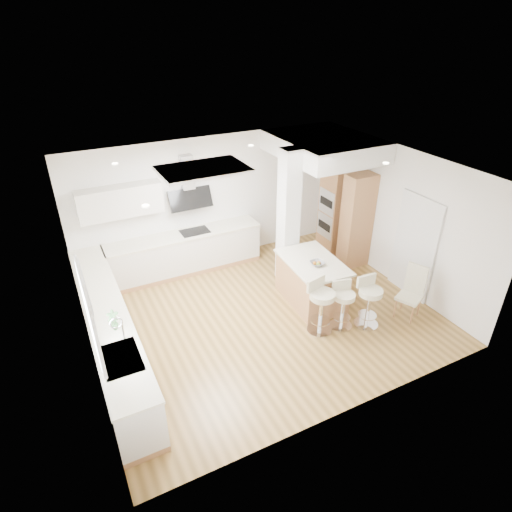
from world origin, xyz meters
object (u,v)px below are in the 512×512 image
bar_stool_a (321,303)px  dining_chair (412,289)px  bar_stool_c (369,299)px  bar_stool_b (343,303)px  peninsula (311,281)px

bar_stool_a → dining_chair: 1.80m
bar_stool_a → dining_chair: dining_chair is taller
bar_stool_c → bar_stool_b: bearing=160.9°
peninsula → bar_stool_b: bearing=-83.7°
bar_stool_c → dining_chair: size_ratio=0.94×
bar_stool_b → bar_stool_c: 0.47m
peninsula → dining_chair: dining_chair is taller
bar_stool_c → dining_chair: dining_chair is taller
bar_stool_c → dining_chair: 0.91m
bar_stool_c → dining_chair: bearing=-5.0°
peninsula → dining_chair: (1.38, -1.22, 0.11)m
dining_chair → peninsula: bearing=115.1°
peninsula → bar_stool_a: size_ratio=1.47×
bar_stool_a → bar_stool_b: (0.42, -0.08, -0.07)m
bar_stool_c → dining_chair: (0.91, -0.12, 0.01)m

